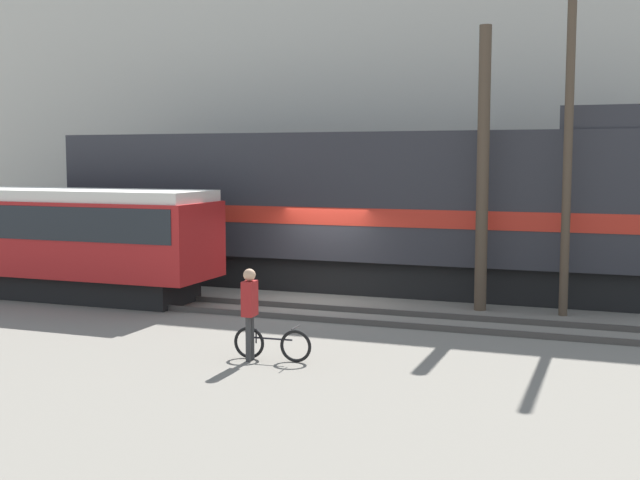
{
  "coord_description": "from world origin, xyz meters",
  "views": [
    {
      "loc": [
        7.83,
        -20.37,
        3.93
      ],
      "look_at": [
        0.51,
        -0.87,
        1.8
      ],
      "focal_mm": 45.0,
      "sensor_mm": 36.0,
      "label": 1
    }
  ],
  "objects_px": {
    "freight_locomotive": "(354,207)",
    "utility_pole_left": "(483,170)",
    "utility_pole_center": "(568,134)",
    "bicycle": "(272,344)",
    "person": "(250,304)",
    "streetcar": "(35,235)"
  },
  "relations": [
    {
      "from": "bicycle",
      "to": "freight_locomotive",
      "type": "bearing_deg",
      "value": 97.98
    },
    {
      "from": "streetcar",
      "to": "person",
      "type": "distance_m",
      "value": 10.17
    },
    {
      "from": "freight_locomotive",
      "to": "utility_pole_left",
      "type": "distance_m",
      "value": 4.86
    },
    {
      "from": "freight_locomotive",
      "to": "utility_pole_center",
      "type": "distance_m",
      "value": 6.93
    },
    {
      "from": "person",
      "to": "streetcar",
      "type": "bearing_deg",
      "value": 152.68
    },
    {
      "from": "freight_locomotive",
      "to": "streetcar",
      "type": "bearing_deg",
      "value": -151.84
    },
    {
      "from": "streetcar",
      "to": "person",
      "type": "bearing_deg",
      "value": -27.32
    },
    {
      "from": "bicycle",
      "to": "utility_pole_left",
      "type": "relative_size",
      "value": 0.22
    },
    {
      "from": "person",
      "to": "utility_pole_center",
      "type": "distance_m",
      "value": 9.36
    },
    {
      "from": "freight_locomotive",
      "to": "utility_pole_left",
      "type": "bearing_deg",
      "value": -27.63
    },
    {
      "from": "bicycle",
      "to": "utility_pole_center",
      "type": "bearing_deg",
      "value": 53.14
    },
    {
      "from": "streetcar",
      "to": "bicycle",
      "type": "relative_size",
      "value": 6.78
    },
    {
      "from": "streetcar",
      "to": "bicycle",
      "type": "bearing_deg",
      "value": -25.49
    },
    {
      "from": "utility_pole_center",
      "to": "freight_locomotive",
      "type": "bearing_deg",
      "value": 160.7
    },
    {
      "from": "freight_locomotive",
      "to": "bicycle",
      "type": "height_order",
      "value": "freight_locomotive"
    },
    {
      "from": "streetcar",
      "to": "bicycle",
      "type": "distance_m",
      "value": 10.52
    },
    {
      "from": "streetcar",
      "to": "utility_pole_left",
      "type": "height_order",
      "value": "utility_pole_left"
    },
    {
      "from": "freight_locomotive",
      "to": "streetcar",
      "type": "distance_m",
      "value": 9.29
    },
    {
      "from": "freight_locomotive",
      "to": "utility_pole_center",
      "type": "xyz_separation_m",
      "value": [
        6.24,
        -2.19,
        2.07
      ]
    },
    {
      "from": "freight_locomotive",
      "to": "bicycle",
      "type": "distance_m",
      "value": 9.2
    },
    {
      "from": "bicycle",
      "to": "person",
      "type": "relative_size",
      "value": 0.89
    },
    {
      "from": "utility_pole_center",
      "to": "streetcar",
      "type": "bearing_deg",
      "value": -171.37
    }
  ]
}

